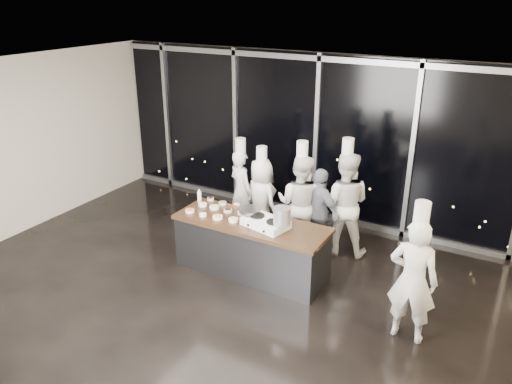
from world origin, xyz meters
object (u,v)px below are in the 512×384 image
chef_center (300,203)px  chef_far_left (241,190)px  stove (265,223)px  stock_pot (282,216)px  guest (319,212)px  chef_left (261,199)px  frying_pan (249,210)px  chef_side (413,279)px  chef_right (344,203)px  demo_counter (251,247)px

chef_center → chef_far_left: bearing=-12.3°
stove → stock_pot: bearing=2.6°
chef_center → guest: (0.34, 0.04, -0.11)m
chef_left → chef_center: bearing=-158.4°
stove → frying_pan: 0.36m
chef_side → stove: bearing=-8.6°
stove → stock_pot: size_ratio=2.93×
stove → chef_center: (0.07, 1.12, -0.09)m
chef_left → chef_right: 1.48m
demo_counter → stock_pot: (0.58, -0.09, 0.72)m
demo_counter → chef_center: chef_center is taller
chef_far_left → chef_center: chef_center is taller
chef_far_left → chef_right: size_ratio=0.87×
chef_right → stove: bearing=47.8°
frying_pan → chef_left: size_ratio=0.35×
chef_left → frying_pan: bearing=134.1°
guest → chef_side: size_ratio=0.80×
frying_pan → chef_right: bearing=63.2°
chef_side → chef_right: bearing=-48.2°
chef_far_left → chef_right: (1.97, 0.07, 0.11)m
chef_left → chef_right: (1.45, 0.23, 0.14)m
demo_counter → frying_pan: 0.62m
stock_pot → chef_far_left: (-1.53, 1.38, -0.37)m
chef_far_left → chef_side: size_ratio=0.93×
chef_far_left → chef_left: size_ratio=1.02×
chef_far_left → chef_left: (0.52, -0.15, -0.03)m
stock_pot → chef_center: bearing=101.3°
chef_left → chef_side: size_ratio=0.91×
guest → demo_counter: bearing=81.6°
frying_pan → chef_left: 1.18m
stove → chef_left: 1.38m
guest → stock_pot: bearing=108.0°
chef_far_left → stove: bearing=156.8°
guest → chef_side: chef_side is taller
stock_pot → chef_side: (2.00, -0.31, -0.30)m
stove → frying_pan: bearing=177.8°
stove → chef_side: 2.33m
guest → chef_right: bearing=-122.4°
chef_center → chef_right: (0.68, 0.27, 0.04)m
frying_pan → chef_far_left: bearing=138.5°
demo_counter → chef_far_left: bearing=126.6°
chef_center → demo_counter: bearing=68.9°
chef_side → chef_left: bearing=-26.6°
chef_right → chef_side: (1.56, -1.76, -0.05)m
chef_center → chef_right: size_ratio=0.96×
chef_side → stock_pot: bearing=-8.4°
demo_counter → stock_pot: bearing=-9.2°
frying_pan → chef_side: (2.63, -0.45, -0.20)m
chef_left → guest: size_ratio=1.14×
demo_counter → frying_pan: bearing=141.2°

